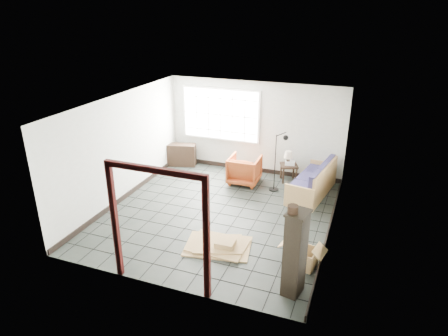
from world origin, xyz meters
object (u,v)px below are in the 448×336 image
at_px(futon_sofa, 314,183).
at_px(tall_shelf, 295,253).
at_px(armchair, 244,168).
at_px(side_table, 289,167).

xyz_separation_m(futon_sofa, tall_shelf, (0.27, -3.89, 0.47)).
distance_m(futon_sofa, armchair, 1.88).
relative_size(futon_sofa, side_table, 3.50).
distance_m(futon_sofa, side_table, 1.00).
bearing_deg(tall_shelf, armchair, 129.77).
xyz_separation_m(armchair, side_table, (1.10, 0.54, -0.02)).
relative_size(futon_sofa, armchair, 2.44).
bearing_deg(armchair, futon_sofa, 175.83).
bearing_deg(armchair, side_table, -155.46).
relative_size(armchair, side_table, 1.43).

